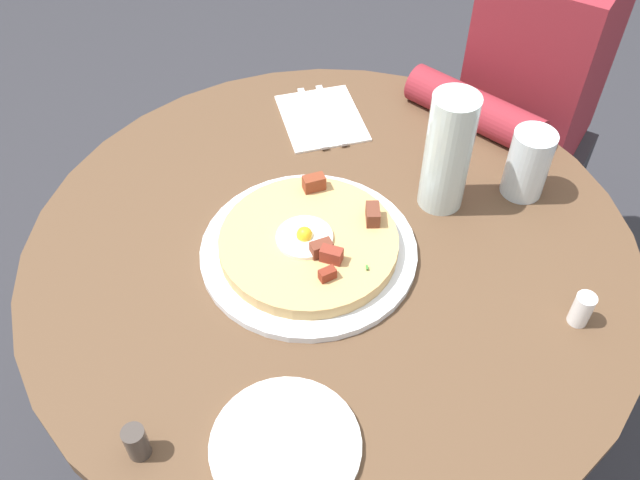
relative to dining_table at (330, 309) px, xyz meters
The scene contains 13 objects.
ground_plane 0.54m from the dining_table, ahead, with size 6.00×6.00×0.00m, color #2D2D33.
dining_table is the anchor object (origin of this frame).
person_seated 0.67m from the dining_table, behind, with size 0.52×0.32×1.14m.
pizza_plate 0.18m from the dining_table, 31.90° to the right, with size 0.33×0.33×0.01m, color white.
breakfast_pizza 0.19m from the dining_table, 31.75° to the right, with size 0.27×0.27×0.05m.
bread_plate 0.38m from the dining_table, 21.16° to the left, with size 0.19×0.19×0.01m, color white.
napkin 0.35m from the dining_table, 146.14° to the right, with size 0.17×0.14×0.00m, color white.
fork 0.35m from the dining_table, 142.87° to the right, with size 0.18×0.01×0.01m, color silver.
knife 0.36m from the dining_table, 149.33° to the right, with size 0.18×0.01×0.01m, color silver.
water_glass 0.40m from the dining_table, 142.19° to the left, with size 0.07×0.07×0.12m, color silver.
water_bottle 0.33m from the dining_table, 149.81° to the left, with size 0.07×0.07×0.20m, color silver.
salt_shaker 0.42m from the dining_table, 98.62° to the left, with size 0.03×0.03×0.05m, color white.
pepper_shaker 0.45m from the dining_table, ahead, with size 0.03×0.03×0.05m, color #3F3833.
Camera 1 is at (0.61, 0.35, 1.48)m, focal length 38.42 mm.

